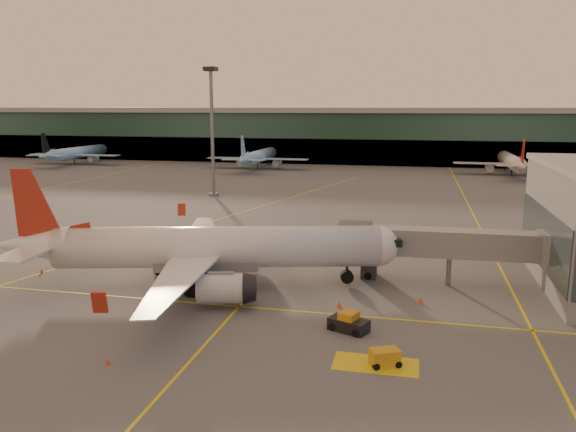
% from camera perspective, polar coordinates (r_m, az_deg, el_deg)
% --- Properties ---
extents(ground, '(600.00, 600.00, 0.00)m').
position_cam_1_polar(ground, '(49.40, -12.41, -10.48)').
color(ground, '#4C4F54').
rests_on(ground, ground).
extents(taxi_markings, '(100.12, 173.00, 0.01)m').
position_cam_1_polar(taxi_markings, '(91.93, -4.78, -0.22)').
color(taxi_markings, yellow).
rests_on(taxi_markings, ground).
extents(terminal, '(400.00, 20.00, 17.60)m').
position_cam_1_polar(terminal, '(184.51, 6.66, 8.13)').
color(terminal, '#19382D').
rests_on(terminal, ground).
extents(mast_west_near, '(2.40, 2.40, 25.60)m').
position_cam_1_polar(mast_west_near, '(114.70, -7.73, 9.43)').
color(mast_west_near, slate).
rests_on(mast_west_near, ground).
extents(distant_aircraft_row, '(290.00, 34.00, 13.00)m').
position_cam_1_polar(distant_aircraft_row, '(165.59, -1.60, 4.83)').
color(distant_aircraft_row, '#8DC4EC').
rests_on(distant_aircraft_row, ground).
extents(main_airplane, '(39.34, 35.84, 12.04)m').
position_cam_1_polar(main_airplane, '(56.78, -8.44, -3.35)').
color(main_airplane, silver).
rests_on(main_airplane, ground).
extents(jet_bridge, '(23.69, 4.46, 5.93)m').
position_cam_1_polar(jet_bridge, '(59.14, 17.44, -2.97)').
color(jet_bridge, slate).
rests_on(jet_bridge, ground).
extents(catering_truck, '(6.22, 4.49, 4.44)m').
position_cam_1_polar(catering_truck, '(61.66, -11.43, -3.63)').
color(catering_truck, '#AA1822').
rests_on(catering_truck, ground).
extents(gpu_cart, '(2.41, 2.00, 1.22)m').
position_cam_1_polar(gpu_cart, '(41.15, 9.81, -14.01)').
color(gpu_cart, '#BF8217').
rests_on(gpu_cart, ground).
extents(pushback_tug, '(3.55, 2.77, 1.62)m').
position_cam_1_polar(pushback_tug, '(46.55, 6.16, -10.78)').
color(pushback_tug, black).
rests_on(pushback_tug, ground).
extents(cone_nose, '(0.45, 0.45, 0.58)m').
position_cam_1_polar(cone_nose, '(54.04, 13.32, -8.31)').
color(cone_nose, '#DE400B').
rests_on(cone_nose, ground).
extents(cone_tail, '(0.39, 0.39, 0.49)m').
position_cam_1_polar(cone_tail, '(67.36, -23.76, -5.13)').
color(cone_tail, '#DE400B').
rests_on(cone_tail, ground).
extents(cone_wing_right, '(0.38, 0.38, 0.48)m').
position_cam_1_polar(cone_wing_right, '(42.88, -17.88, -13.87)').
color(cone_wing_right, '#DE400B').
rests_on(cone_wing_right, ground).
extents(cone_wing_left, '(0.44, 0.44, 0.57)m').
position_cam_1_polar(cone_wing_left, '(73.20, -2.97, -2.91)').
color(cone_wing_left, '#DE400B').
rests_on(cone_wing_left, ground).
extents(cone_fwd, '(0.48, 0.48, 0.61)m').
position_cam_1_polar(cone_fwd, '(51.72, 5.21, -8.92)').
color(cone_fwd, '#DE400B').
rests_on(cone_fwd, ground).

